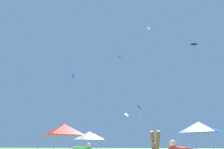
% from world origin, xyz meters
% --- Properties ---
extents(canopy_tent_white, '(2.72, 2.72, 2.91)m').
position_xyz_m(canopy_tent_white, '(-3.71, 12.67, 2.47)').
color(canopy_tent_white, '#9E9EA3').
rests_on(canopy_tent_white, ground).
extents(canopy_tent_blue, '(3.51, 3.51, 3.76)m').
position_xyz_m(canopy_tent_blue, '(8.89, 11.82, 3.19)').
color(canopy_tent_blue, '#9E9EA3').
rests_on(canopy_tent_blue, ground).
extents(canopy_tent_red, '(3.10, 3.10, 3.32)m').
position_xyz_m(canopy_tent_red, '(-5.31, 8.78, 2.82)').
color(canopy_tent_red, '#9E9EA3').
rests_on(canopy_tent_red, ground).
extents(kite_blue_box, '(0.45, 0.95, 0.84)m').
position_xyz_m(kite_blue_box, '(-11.52, 23.93, 16.51)').
color(kite_blue_box, blue).
extents(kite_black_diamond, '(1.38, 1.29, 2.22)m').
position_xyz_m(kite_black_diamond, '(15.70, 18.62, 19.95)').
color(kite_black_diamond, black).
extents(kite_white_diamond, '(0.98, 1.04, 0.77)m').
position_xyz_m(kite_white_diamond, '(1.13, 25.13, 7.15)').
color(kite_white_diamond, white).
extents(kite_blue_diamond, '(0.80, 0.72, 1.30)m').
position_xyz_m(kite_blue_diamond, '(0.20, 17.28, 16.80)').
color(kite_blue_diamond, blue).
extents(kite_white_box, '(0.55, 0.73, 1.02)m').
position_xyz_m(kite_white_box, '(5.80, 14.24, 21.09)').
color(kite_white_box, white).
extents(kite_black_delta, '(1.31, 1.58, 2.86)m').
position_xyz_m(kite_black_delta, '(2.89, 16.10, 6.61)').
color(kite_black_delta, black).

